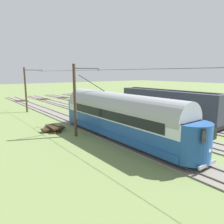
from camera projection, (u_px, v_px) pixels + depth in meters
ground_plane at (150, 122)px, 26.59m from camera, size 220.00×220.00×0.00m
track_streetcar_siding at (183, 115)px, 31.25m from camera, size 2.80×80.00×0.18m
track_adjacent_siding at (161, 119)px, 28.30m from camera, size 2.80×80.00×0.18m
track_third_siding at (134, 124)px, 25.35m from camera, size 2.80×80.00×0.18m
track_outer_siding at (100, 131)px, 22.41m from camera, size 2.80×80.00×0.18m
vintage_streetcar at (119, 115)px, 19.55m from camera, size 2.65×17.47×5.71m
flatcar_adjacent at (198, 111)px, 29.36m from camera, size 2.80×13.12×1.60m
boxcar_far_siding at (168, 104)px, 27.13m from camera, size 2.96×14.16×3.85m
catenary_pole_foreground at (26, 89)px, 32.93m from camera, size 3.00×0.28×6.93m
catenary_pole_mid_near at (76, 99)px, 20.23m from camera, size 3.00×0.28×6.93m
overhead_wire_run at (94, 70)px, 21.89m from camera, size 2.79×36.49×0.18m
spare_tie_stack at (53, 129)px, 22.58m from camera, size 2.40×2.40×0.54m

